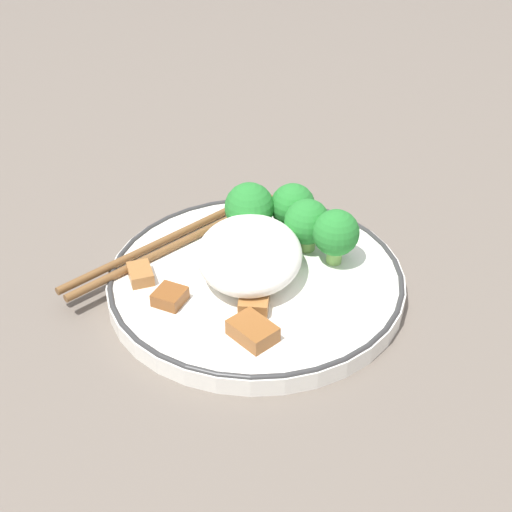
# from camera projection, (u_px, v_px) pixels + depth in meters

# --- Properties ---
(ground_plane) EXTENTS (3.00, 3.00, 0.00)m
(ground_plane) POSITION_uv_depth(u_px,v_px,m) (256.00, 289.00, 0.65)
(ground_plane) COLOR #665B51
(plate) EXTENTS (0.27, 0.27, 0.02)m
(plate) POSITION_uv_depth(u_px,v_px,m) (256.00, 280.00, 0.64)
(plate) COLOR white
(plate) RESTS_ON ground_plane
(rice_mound) EXTENTS (0.11, 0.09, 0.04)m
(rice_mound) POSITION_uv_depth(u_px,v_px,m) (249.00, 256.00, 0.62)
(rice_mound) COLOR white
(rice_mound) RESTS_ON plate
(broccoli_back_left) EXTENTS (0.04, 0.04, 0.05)m
(broccoli_back_left) POSITION_uv_depth(u_px,v_px,m) (336.00, 234.00, 0.63)
(broccoli_back_left) COLOR #7FB756
(broccoli_back_left) RESTS_ON plate
(broccoli_back_center) EXTENTS (0.04, 0.04, 0.05)m
(broccoli_back_center) POSITION_uv_depth(u_px,v_px,m) (307.00, 223.00, 0.65)
(broccoli_back_center) COLOR #7FB756
(broccoli_back_center) RESTS_ON plate
(broccoli_back_right) EXTENTS (0.04, 0.04, 0.05)m
(broccoli_back_right) POSITION_uv_depth(u_px,v_px,m) (293.00, 206.00, 0.68)
(broccoli_back_right) COLOR #7FB756
(broccoli_back_right) RESTS_ON plate
(broccoli_mid_left) EXTENTS (0.05, 0.05, 0.05)m
(broccoli_mid_left) POSITION_uv_depth(u_px,v_px,m) (249.00, 208.00, 0.67)
(broccoli_mid_left) COLOR #7FB756
(broccoli_mid_left) RESTS_ON plate
(meat_near_front) EXTENTS (0.04, 0.04, 0.01)m
(meat_near_front) POSITION_uv_depth(u_px,v_px,m) (252.00, 331.00, 0.56)
(meat_near_front) COLOR brown
(meat_near_front) RESTS_ON plate
(meat_near_left) EXTENTS (0.03, 0.03, 0.01)m
(meat_near_left) POSITION_uv_depth(u_px,v_px,m) (140.00, 274.00, 0.63)
(meat_near_left) COLOR #9E6633
(meat_near_left) RESTS_ON plate
(meat_near_right) EXTENTS (0.04, 0.03, 0.01)m
(meat_near_right) POSITION_uv_depth(u_px,v_px,m) (252.00, 299.00, 0.60)
(meat_near_right) COLOR #9E6633
(meat_near_right) RESTS_ON plate
(meat_near_back) EXTENTS (0.03, 0.03, 0.01)m
(meat_near_back) POSITION_uv_depth(u_px,v_px,m) (170.00, 297.00, 0.60)
(meat_near_back) COLOR brown
(meat_near_back) RESTS_ON plate
(chopsticks) EXTENTS (0.19, 0.19, 0.01)m
(chopsticks) POSITION_uv_depth(u_px,v_px,m) (175.00, 240.00, 0.67)
(chopsticks) COLOR brown
(chopsticks) RESTS_ON plate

